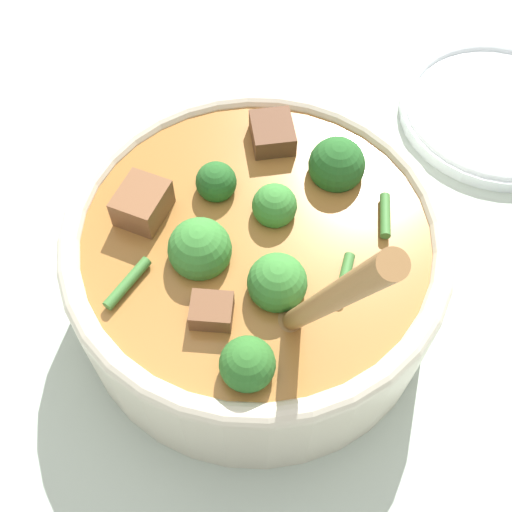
{
  "coord_description": "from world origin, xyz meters",
  "views": [
    {
      "loc": [
        -0.24,
        -0.03,
        0.45
      ],
      "look_at": [
        0.0,
        0.0,
        0.06
      ],
      "focal_mm": 45.0,
      "sensor_mm": 36.0,
      "label": 1
    }
  ],
  "objects": [
    {
      "name": "stew_bowl",
      "position": [
        -0.0,
        -0.0,
        0.06
      ],
      "size": [
        0.27,
        0.27,
        0.27
      ],
      "color": "beige",
      "rests_on": "ground_plane"
    },
    {
      "name": "ground_plane",
      "position": [
        0.0,
        0.0,
        0.0
      ],
      "size": [
        4.0,
        4.0,
        0.0
      ],
      "primitive_type": "plane",
      "color": "#ADBCAD"
    },
    {
      "name": "empty_plate",
      "position": [
        0.22,
        -0.2,
        0.01
      ],
      "size": [
        0.18,
        0.18,
        0.02
      ],
      "color": "white",
      "rests_on": "ground_plane"
    }
  ]
}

